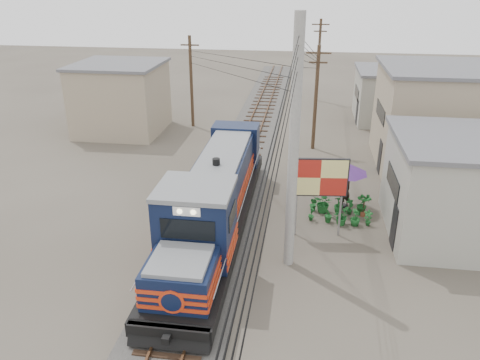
% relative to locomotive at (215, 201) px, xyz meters
% --- Properties ---
extents(ground, '(120.00, 120.00, 0.00)m').
position_rel_locomotive_xyz_m(ground, '(0.00, -1.50, -1.69)').
color(ground, '#473F35').
rests_on(ground, ground).
extents(ballast, '(3.60, 70.00, 0.16)m').
position_rel_locomotive_xyz_m(ballast, '(0.00, 8.50, -1.61)').
color(ballast, '#595651').
rests_on(ballast, ground).
extents(track, '(1.15, 70.00, 0.12)m').
position_rel_locomotive_xyz_m(track, '(0.00, 8.50, -1.43)').
color(track, '#51331E').
rests_on(track, ground).
extents(locomotive, '(2.85, 15.49, 3.84)m').
position_rel_locomotive_xyz_m(locomotive, '(0.00, 0.00, 0.00)').
color(locomotive, black).
rests_on(locomotive, ground).
extents(utility_pole_main, '(0.40, 0.40, 10.00)m').
position_rel_locomotive_xyz_m(utility_pole_main, '(3.50, -2.00, 3.31)').
color(utility_pole_main, '#9E9B93').
rests_on(utility_pole_main, ground).
extents(wooden_pole_mid, '(1.60, 0.24, 7.00)m').
position_rel_locomotive_xyz_m(wooden_pole_mid, '(4.50, 12.50, 1.99)').
color(wooden_pole_mid, '#4C3826').
rests_on(wooden_pole_mid, ground).
extents(wooden_pole_far, '(1.60, 0.24, 7.50)m').
position_rel_locomotive_xyz_m(wooden_pole_far, '(4.80, 26.50, 2.25)').
color(wooden_pole_far, '#4C3826').
rests_on(wooden_pole_far, ground).
extents(wooden_pole_left, '(1.60, 0.24, 7.00)m').
position_rel_locomotive_xyz_m(wooden_pole_left, '(-5.00, 16.50, 1.99)').
color(wooden_pole_left, '#4C3826').
rests_on(wooden_pole_left, ground).
extents(power_lines, '(9.65, 19.00, 3.30)m').
position_rel_locomotive_xyz_m(power_lines, '(-0.14, 6.99, 5.88)').
color(power_lines, black).
rests_on(power_lines, ground).
extents(shophouse_front, '(7.35, 6.30, 4.70)m').
position_rel_locomotive_xyz_m(shophouse_front, '(11.50, 1.50, 0.67)').
color(shophouse_front, '#9A988C').
rests_on(shophouse_front, ground).
extents(shophouse_mid, '(8.40, 7.35, 6.20)m').
position_rel_locomotive_xyz_m(shophouse_mid, '(12.50, 10.50, 1.42)').
color(shophouse_mid, gray).
rests_on(shophouse_mid, ground).
extents(shophouse_back, '(6.30, 6.30, 4.20)m').
position_rel_locomotive_xyz_m(shophouse_back, '(11.00, 20.50, 0.42)').
color(shophouse_back, '#9A988C').
rests_on(shophouse_back, ground).
extents(shophouse_left, '(6.30, 6.30, 5.20)m').
position_rel_locomotive_xyz_m(shophouse_left, '(-10.00, 14.50, 0.92)').
color(shophouse_left, gray).
rests_on(shophouse_left, ground).
extents(billboard, '(2.46, 0.37, 3.80)m').
position_rel_locomotive_xyz_m(billboard, '(4.68, 0.50, 1.13)').
color(billboard, '#99999E').
rests_on(billboard, ground).
extents(market_umbrella, '(2.95, 2.95, 2.46)m').
position_rel_locomotive_xyz_m(market_umbrella, '(6.05, 3.65, 0.48)').
color(market_umbrella, black).
rests_on(market_umbrella, ground).
extents(vendor, '(0.80, 0.76, 1.84)m').
position_rel_locomotive_xyz_m(vendor, '(6.12, 3.69, -0.77)').
color(vendor, black).
rests_on(vendor, ground).
extents(plant_nursery, '(3.08, 2.16, 1.10)m').
position_rel_locomotive_xyz_m(plant_nursery, '(5.71, 2.43, -1.21)').
color(plant_nursery, '#1A5D24').
rests_on(plant_nursery, ground).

